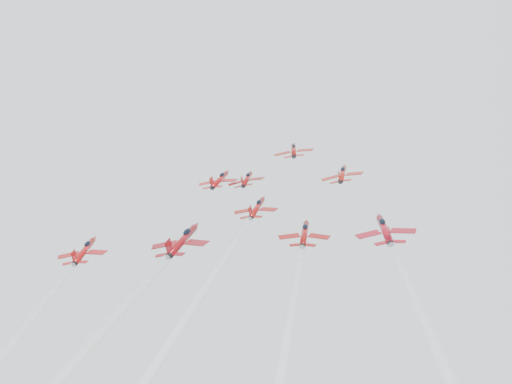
# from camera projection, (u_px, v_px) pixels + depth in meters

# --- Properties ---
(jet_lead) EXTENTS (10.08, 12.23, 9.83)m
(jet_lead) POSITION_uv_depth(u_px,v_px,m) (294.00, 150.00, 142.63)
(jet_lead) COLOR #B21610
(jet_row2_left) EXTENTS (9.39, 11.39, 9.15)m
(jet_row2_left) POSITION_uv_depth(u_px,v_px,m) (220.00, 179.00, 128.00)
(jet_row2_left) COLOR #B01012
(jet_row2_center) EXTENTS (8.41, 10.19, 8.19)m
(jet_row2_center) POSITION_uv_depth(u_px,v_px,m) (247.00, 179.00, 125.31)
(jet_row2_center) COLOR maroon
(jet_row2_right) EXTENTS (8.97, 10.88, 8.74)m
(jet_row2_right) POSITION_uv_depth(u_px,v_px,m) (342.00, 174.00, 118.89)
(jet_row2_right) COLOR #AF1C10
(jet_center) EXTENTS (8.60, 73.95, 59.43)m
(jet_center) POSITION_uv_depth(u_px,v_px,m) (194.00, 335.00, 68.51)
(jet_center) COLOR #A2120F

